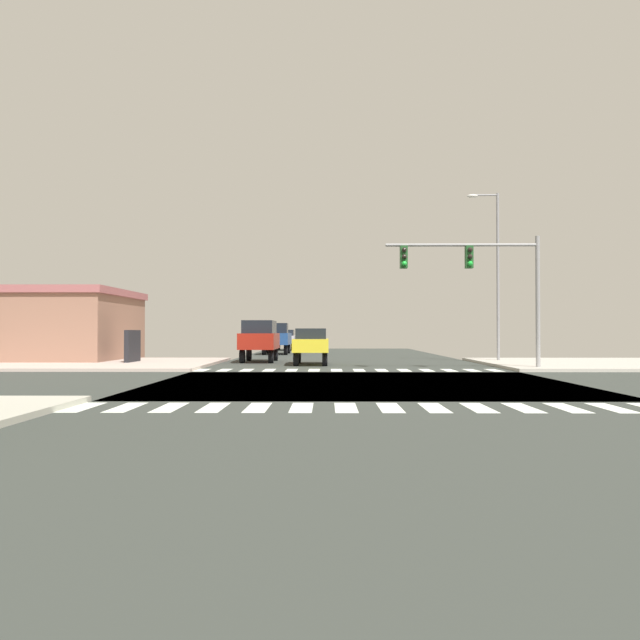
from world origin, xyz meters
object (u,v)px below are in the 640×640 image
(sedan_leading_2, at_px, (311,343))
(suv_trailing_2, at_px, (260,337))
(traffic_signal_mast, at_px, (476,271))
(pickup_queued_1, at_px, (276,337))
(sedan_crossing_1, at_px, (285,338))
(bank_building, at_px, (1,326))
(street_lamp, at_px, (494,263))

(sedan_leading_2, bearing_deg, suv_trailing_2, -45.84)
(traffic_signal_mast, bearing_deg, pickup_queued_1, 117.21)
(sedan_crossing_1, height_order, sedan_leading_2, same)
(sedan_crossing_1, height_order, suv_trailing_2, suv_trailing_2)
(traffic_signal_mast, relative_size, bank_building, 0.43)
(street_lamp, bearing_deg, suv_trailing_2, 177.39)
(street_lamp, relative_size, sedan_leading_2, 2.20)
(sedan_crossing_1, bearing_deg, traffic_signal_mast, 108.60)
(bank_building, bearing_deg, traffic_signal_mast, -17.96)
(sedan_crossing_1, distance_m, suv_trailing_2, 23.52)
(sedan_crossing_1, relative_size, suv_trailing_2, 0.93)
(traffic_signal_mast, distance_m, bank_building, 26.92)
(pickup_queued_1, bearing_deg, traffic_signal_mast, 117.21)
(street_lamp, bearing_deg, sedan_leading_2, -166.20)
(sedan_crossing_1, bearing_deg, street_lamp, 118.58)
(pickup_queued_1, distance_m, suv_trailing_2, 12.70)
(traffic_signal_mast, relative_size, sedan_crossing_1, 1.61)
(traffic_signal_mast, height_order, street_lamp, street_lamp)
(street_lamp, xyz_separation_m, bank_building, (-28.10, 1.05, -3.47))
(suv_trailing_2, bearing_deg, pickup_queued_1, -90.00)
(street_lamp, distance_m, suv_trailing_2, 13.79)
(traffic_signal_mast, distance_m, sedan_leading_2, 9.51)
(bank_building, height_order, sedan_crossing_1, bank_building)
(traffic_signal_mast, distance_m, pickup_queued_1, 23.28)
(street_lamp, bearing_deg, bank_building, 177.86)
(traffic_signal_mast, relative_size, suv_trailing_2, 1.51)
(sedan_leading_2, distance_m, suv_trailing_2, 4.32)
(pickup_queued_1, xyz_separation_m, sedan_leading_2, (3.00, -15.79, -0.17))
(pickup_queued_1, bearing_deg, suv_trailing_2, 90.00)
(bank_building, height_order, sedan_leading_2, bank_building)
(pickup_queued_1, distance_m, sedan_leading_2, 16.07)
(sedan_leading_2, bearing_deg, pickup_queued_1, -79.24)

